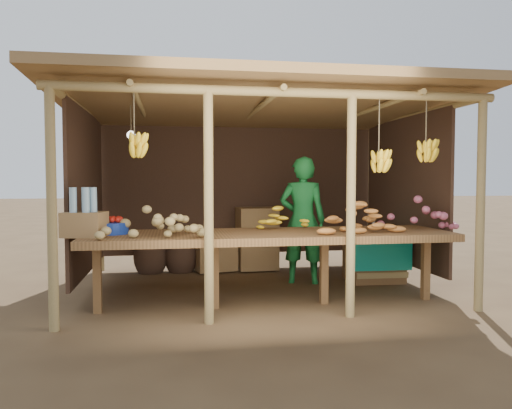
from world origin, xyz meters
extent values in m
plane|color=brown|center=(0.00, 0.00, 0.00)|extent=(60.00, 60.00, 0.00)
cylinder|color=#9C8350|center=(-2.10, -1.50, 1.10)|extent=(0.09, 0.09, 2.20)
cylinder|color=#9C8350|center=(2.10, -1.50, 1.10)|extent=(0.09, 0.09, 2.20)
cylinder|color=#9C8350|center=(-2.10, 1.50, 1.10)|extent=(0.09, 0.09, 2.20)
cylinder|color=#9C8350|center=(2.10, 1.50, 1.10)|extent=(0.09, 0.09, 2.20)
cylinder|color=#9C8350|center=(-0.70, -1.50, 1.10)|extent=(0.09, 0.09, 2.20)
cylinder|color=#9C8350|center=(0.70, -1.50, 1.10)|extent=(0.09, 0.09, 2.20)
cylinder|color=#9C8350|center=(0.00, -1.50, 2.20)|extent=(4.40, 0.09, 0.09)
cylinder|color=#9C8350|center=(0.00, 1.50, 2.20)|extent=(4.40, 0.09, 0.09)
cube|color=olive|center=(0.00, 0.00, 2.29)|extent=(4.70, 3.50, 0.28)
cube|color=#402A1D|center=(0.00, 1.48, 1.21)|extent=(4.20, 0.04, 1.98)
cube|color=#402A1D|center=(-2.08, 0.20, 1.21)|extent=(0.04, 2.40, 1.98)
cube|color=#402A1D|center=(2.08, 0.20, 1.21)|extent=(0.04, 2.40, 1.98)
cube|color=brown|center=(0.00, -0.95, 0.76)|extent=(3.90, 1.05, 0.08)
cube|color=brown|center=(-1.80, -0.95, 0.36)|extent=(0.08, 0.08, 0.72)
cube|color=brown|center=(-0.60, -0.95, 0.36)|extent=(0.08, 0.08, 0.72)
cube|color=brown|center=(0.60, -0.95, 0.36)|extent=(0.08, 0.08, 0.72)
cube|color=brown|center=(1.80, -0.95, 0.36)|extent=(0.08, 0.08, 0.72)
cylinder|color=navy|center=(-1.66, -0.83, 0.86)|extent=(0.35, 0.35, 0.12)
cube|color=olive|center=(-1.90, -1.04, 0.92)|extent=(0.45, 0.39, 0.25)
imported|color=#19722F|center=(0.65, 0.16, 0.83)|extent=(0.70, 0.56, 1.66)
cube|color=brown|center=(1.63, 0.14, 0.32)|extent=(0.71, 0.61, 0.64)
cube|color=#0C8873|center=(1.63, 0.14, 0.67)|extent=(0.79, 0.69, 0.06)
cube|color=olive|center=(0.21, 1.15, 0.25)|extent=(0.63, 0.53, 0.46)
cube|color=olive|center=(0.21, 1.15, 0.71)|extent=(0.63, 0.53, 0.46)
cube|color=olive|center=(-0.43, 1.15, 0.25)|extent=(0.63, 0.53, 0.46)
ellipsoid|color=#402A1D|center=(-1.37, 1.20, 0.29)|extent=(0.49, 0.49, 0.66)
ellipsoid|color=#402A1D|center=(-0.92, 1.20, 0.29)|extent=(0.49, 0.49, 0.66)
camera|label=1|loc=(-1.03, -6.18, 1.38)|focal=35.00mm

